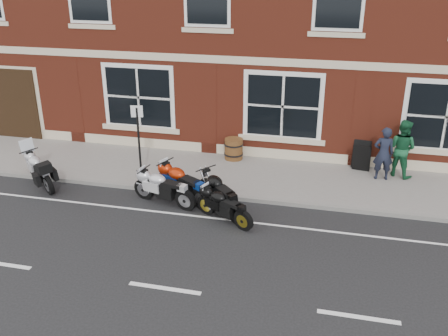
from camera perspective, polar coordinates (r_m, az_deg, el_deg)
The scene contains 13 objects.
ground at distance 13.36m, azimuth -2.49°, elevation -6.03°, with size 80.00×80.00×0.00m, color black.
sidewalk at distance 15.94m, azimuth 0.38°, elevation -0.69°, with size 30.00×3.00×0.12m, color slate.
kerb at distance 14.55m, azimuth -1.00°, elevation -3.16°, with size 30.00×0.16×0.12m, color slate.
moto_touring_silver at distance 16.12m, azimuth -20.30°, elevation -0.06°, with size 1.64×1.41×1.34m.
moto_sport_red at distance 14.19m, azimuth -4.70°, elevation -1.65°, with size 1.98×1.25×1.00m.
moto_sport_black at distance 13.11m, azimuth 0.00°, elevation -4.23°, with size 1.70×0.99×0.84m.
moto_sport_silver at distance 14.09m, azimuth -6.93°, elevation -2.14°, with size 2.00×0.69×0.92m.
moto_naked_black at distance 13.62m, azimuth -0.42°, elevation -2.72°, with size 1.61×1.69×0.99m.
pedestrian_left at distance 15.90m, azimuth 17.77°, elevation 1.59°, with size 0.61×0.40×1.67m, color black.
pedestrian_right at distance 16.31m, azimuth 19.65°, elevation 2.15°, with size 0.88×0.69×1.82m, color #17502E.
a_board_sign at distance 16.54m, azimuth 15.42°, elevation 1.32°, with size 0.56×0.37×0.93m, color black, non-canonical shape.
barrel_planter at distance 16.85m, azimuth 1.11°, elevation 2.20°, with size 0.64×0.64×0.71m.
parking_sign at distance 14.85m, azimuth -9.71°, elevation 3.23°, with size 0.34×0.10×2.44m.
Camera 1 is at (3.21, -11.20, 6.54)m, focal length 40.00 mm.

